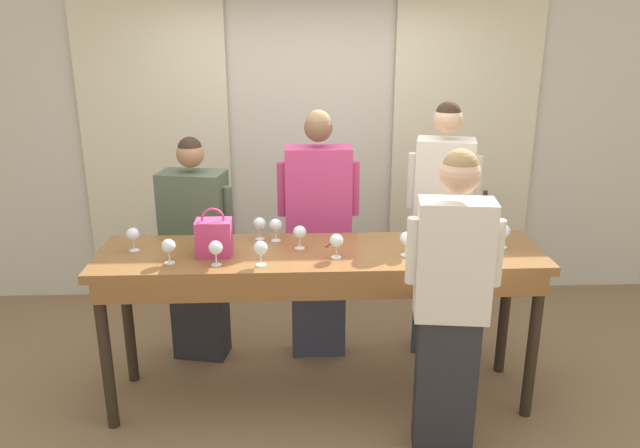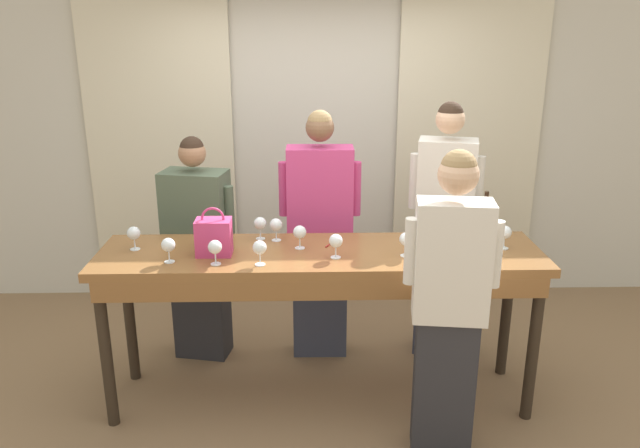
{
  "view_description": "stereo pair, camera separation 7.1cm",
  "coord_description": "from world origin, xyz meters",
  "px_view_note": "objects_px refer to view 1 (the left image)",
  "views": [
    {
      "loc": [
        -0.16,
        -3.54,
        2.36
      ],
      "look_at": [
        0.0,
        0.07,
        1.17
      ],
      "focal_mm": 35.0,
      "sensor_mm": 36.0,
      "label": 1
    },
    {
      "loc": [
        -0.09,
        -3.54,
        2.36
      ],
      "look_at": [
        0.0,
        0.07,
        1.17
      ],
      "focal_mm": 35.0,
      "sensor_mm": 36.0,
      "label": 2
    }
  ],
  "objects_px": {
    "wine_glass_near_host": "(260,224)",
    "wine_glass_center_mid": "(168,246)",
    "wine_glass_front_mid": "(300,233)",
    "host_pouring": "(451,301)",
    "wine_glass_front_left": "(406,239)",
    "wine_glass_back_left": "(201,230)",
    "guest_cream_sweater": "(441,229)",
    "wine_bottle": "(483,221)",
    "guest_olive_jacket": "(197,251)",
    "wine_glass_center_left": "(476,228)",
    "handbag": "(214,237)",
    "wine_glass_by_handbag": "(216,248)",
    "tasting_bar": "(321,269)",
    "wine_glass_back_mid": "(276,225)",
    "wine_glass_by_bottle": "(504,231)",
    "wine_glass_back_right": "(261,248)",
    "wine_glass_center_right": "(336,241)",
    "guest_pink_top": "(318,236)",
    "wine_glass_front_right": "(133,235)"
  },
  "relations": [
    {
      "from": "wine_glass_back_mid",
      "to": "guest_olive_jacket",
      "type": "xyz_separation_m",
      "value": [
        -0.57,
        0.39,
        -0.31
      ]
    },
    {
      "from": "wine_glass_front_left",
      "to": "wine_glass_near_host",
      "type": "distance_m",
      "value": 0.94
    },
    {
      "from": "wine_glass_near_host",
      "to": "wine_glass_front_left",
      "type": "bearing_deg",
      "value": -20.2
    },
    {
      "from": "wine_glass_front_right",
      "to": "wine_glass_near_host",
      "type": "bearing_deg",
      "value": 12.89
    },
    {
      "from": "wine_glass_center_left",
      "to": "guest_olive_jacket",
      "type": "height_order",
      "value": "guest_olive_jacket"
    },
    {
      "from": "wine_bottle",
      "to": "wine_glass_front_mid",
      "type": "bearing_deg",
      "value": -172.25
    },
    {
      "from": "tasting_bar",
      "to": "guest_cream_sweater",
      "type": "distance_m",
      "value": 1.07
    },
    {
      "from": "wine_glass_near_host",
      "to": "guest_olive_jacket",
      "type": "relative_size",
      "value": 0.09
    },
    {
      "from": "wine_glass_front_mid",
      "to": "guest_cream_sweater",
      "type": "xyz_separation_m",
      "value": [
        1.0,
        0.54,
        -0.18
      ]
    },
    {
      "from": "tasting_bar",
      "to": "wine_glass_back_left",
      "type": "relative_size",
      "value": 18.43
    },
    {
      "from": "wine_glass_front_right",
      "to": "wine_glass_center_mid",
      "type": "height_order",
      "value": "same"
    },
    {
      "from": "wine_glass_center_right",
      "to": "tasting_bar",
      "type": "bearing_deg",
      "value": 133.9
    },
    {
      "from": "wine_glass_back_left",
      "to": "wine_glass_back_right",
      "type": "bearing_deg",
      "value": -41.51
    },
    {
      "from": "tasting_bar",
      "to": "wine_glass_by_handbag",
      "type": "relative_size",
      "value": 18.43
    },
    {
      "from": "wine_glass_center_right",
      "to": "guest_olive_jacket",
      "type": "relative_size",
      "value": 0.09
    },
    {
      "from": "guest_olive_jacket",
      "to": "guest_cream_sweater",
      "type": "bearing_deg",
      "value": 0.0
    },
    {
      "from": "wine_bottle",
      "to": "wine_glass_center_mid",
      "type": "bearing_deg",
      "value": -169.19
    },
    {
      "from": "wine_glass_center_left",
      "to": "wine_glass_near_host",
      "type": "height_order",
      "value": "same"
    },
    {
      "from": "wine_bottle",
      "to": "wine_glass_by_handbag",
      "type": "distance_m",
      "value": 1.71
    },
    {
      "from": "tasting_bar",
      "to": "wine_glass_by_handbag",
      "type": "bearing_deg",
      "value": -163.59
    },
    {
      "from": "wine_glass_back_left",
      "to": "guest_cream_sweater",
      "type": "distance_m",
      "value": 1.69
    },
    {
      "from": "tasting_bar",
      "to": "guest_cream_sweater",
      "type": "xyz_separation_m",
      "value": [
        0.88,
        0.61,
        0.04
      ]
    },
    {
      "from": "wine_glass_front_right",
      "to": "wine_glass_back_left",
      "type": "bearing_deg",
      "value": 9.15
    },
    {
      "from": "tasting_bar",
      "to": "wine_glass_center_left",
      "type": "bearing_deg",
      "value": 6.0
    },
    {
      "from": "guest_pink_top",
      "to": "wine_glass_front_mid",
      "type": "bearing_deg",
      "value": -104.25
    },
    {
      "from": "wine_glass_center_left",
      "to": "wine_glass_center_mid",
      "type": "height_order",
      "value": "same"
    },
    {
      "from": "handbag",
      "to": "wine_glass_back_left",
      "type": "distance_m",
      "value": 0.19
    },
    {
      "from": "wine_glass_front_left",
      "to": "wine_glass_by_bottle",
      "type": "distance_m",
      "value": 0.63
    },
    {
      "from": "wine_glass_front_mid",
      "to": "wine_glass_center_right",
      "type": "xyz_separation_m",
      "value": [
        0.21,
        -0.16,
        0.0
      ]
    },
    {
      "from": "wine_glass_back_left",
      "to": "host_pouring",
      "type": "distance_m",
      "value": 1.56
    },
    {
      "from": "wine_glass_front_mid",
      "to": "host_pouring",
      "type": "bearing_deg",
      "value": -35.88
    },
    {
      "from": "tasting_bar",
      "to": "guest_cream_sweater",
      "type": "relative_size",
      "value": 1.46
    },
    {
      "from": "wine_glass_center_left",
      "to": "wine_glass_back_right",
      "type": "height_order",
      "value": "same"
    },
    {
      "from": "wine_glass_center_right",
      "to": "wine_glass_back_left",
      "type": "height_order",
      "value": "same"
    },
    {
      "from": "wine_glass_front_left",
      "to": "wine_glass_front_mid",
      "type": "bearing_deg",
      "value": 166.93
    },
    {
      "from": "wine_glass_front_mid",
      "to": "guest_pink_top",
      "type": "bearing_deg",
      "value": 75.75
    },
    {
      "from": "wine_bottle",
      "to": "wine_glass_near_host",
      "type": "distance_m",
      "value": 1.43
    },
    {
      "from": "wine_glass_center_mid",
      "to": "wine_glass_near_host",
      "type": "distance_m",
      "value": 0.63
    },
    {
      "from": "tasting_bar",
      "to": "wine_glass_front_mid",
      "type": "xyz_separation_m",
      "value": [
        -0.12,
        0.07,
        0.21
      ]
    },
    {
      "from": "wine_glass_center_left",
      "to": "wine_glass_back_left",
      "type": "relative_size",
      "value": 1.0
    },
    {
      "from": "wine_glass_back_left",
      "to": "wine_glass_near_host",
      "type": "height_order",
      "value": "same"
    },
    {
      "from": "handbag",
      "to": "wine_glass_center_mid",
      "type": "bearing_deg",
      "value": -153.75
    },
    {
      "from": "wine_glass_near_host",
      "to": "wine_glass_by_bottle",
      "type": "bearing_deg",
      "value": -8.07
    },
    {
      "from": "wine_glass_front_right",
      "to": "guest_cream_sweater",
      "type": "distance_m",
      "value": 2.09
    },
    {
      "from": "wine_glass_front_mid",
      "to": "wine_glass_back_right",
      "type": "xyz_separation_m",
      "value": [
        -0.23,
        -0.27,
        0.0
      ]
    },
    {
      "from": "wine_bottle",
      "to": "guest_olive_jacket",
      "type": "distance_m",
      "value": 1.96
    },
    {
      "from": "guest_cream_sweater",
      "to": "wine_bottle",
      "type": "bearing_deg",
      "value": -65.43
    },
    {
      "from": "wine_glass_near_host",
      "to": "wine_glass_center_mid",
      "type": "bearing_deg",
      "value": -142.36
    },
    {
      "from": "wine_bottle",
      "to": "wine_glass_front_left",
      "type": "bearing_deg",
      "value": -150.88
    },
    {
      "from": "wine_glass_center_left",
      "to": "guest_cream_sweater",
      "type": "distance_m",
      "value": 0.54
    }
  ]
}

